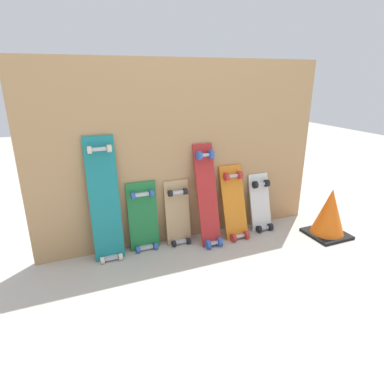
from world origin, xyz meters
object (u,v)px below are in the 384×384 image
object	(u,v)px
skateboard_orange	(235,206)
skateboard_natural	(178,217)
traffic_cone	(330,213)
skateboard_green	(143,221)
skateboard_white	(261,206)
skateboard_teal	(105,205)
skateboard_red	(208,199)

from	to	relation	value
skateboard_orange	skateboard_natural	bearing A→B (deg)	172.42
skateboard_natural	traffic_cone	world-z (taller)	skateboard_natural
traffic_cone	skateboard_green	bearing A→B (deg)	165.40
skateboard_green	skateboard_white	size ratio (longest dim) A/B	1.10
skateboard_teal	skateboard_natural	bearing A→B (deg)	1.59
skateboard_green	traffic_cone	distance (m)	1.56
skateboard_teal	skateboard_green	distance (m)	0.34
skateboard_natural	skateboard_green	bearing A→B (deg)	178.11
skateboard_green	skateboard_red	distance (m)	0.54
skateboard_green	traffic_cone	xyz separation A→B (m)	(1.51, -0.39, -0.03)
skateboard_teal	skateboard_red	distance (m)	0.80
skateboard_green	skateboard_red	bearing A→B (deg)	-9.43
skateboard_orange	skateboard_white	world-z (taller)	skateboard_orange
skateboard_natural	skateboard_orange	world-z (taller)	skateboard_orange
skateboard_natural	traffic_cone	size ratio (longest dim) A/B	1.41
skateboard_green	skateboard_orange	bearing A→B (deg)	-5.49
skateboard_orange	traffic_cone	xyz separation A→B (m)	(0.74, -0.32, -0.06)
skateboard_orange	traffic_cone	bearing A→B (deg)	-23.33
skateboard_orange	traffic_cone	distance (m)	0.81
skateboard_teal	skateboard_natural	distance (m)	0.60
skateboard_red	skateboard_teal	bearing A→B (deg)	175.67
skateboard_red	skateboard_orange	world-z (taller)	skateboard_red
skateboard_white	skateboard_red	bearing A→B (deg)	-175.70
skateboard_teal	skateboard_white	size ratio (longest dim) A/B	1.77
skateboard_teal	skateboard_green	bearing A→B (deg)	5.07
skateboard_orange	skateboard_white	distance (m)	0.29
skateboard_white	skateboard_natural	bearing A→B (deg)	177.39
skateboard_red	traffic_cone	size ratio (longest dim) A/B	2.05
skateboard_red	skateboard_natural	bearing A→B (deg)	161.65
skateboard_green	skateboard_orange	world-z (taller)	skateboard_orange
skateboard_natural	skateboard_white	distance (m)	0.77
skateboard_teal	skateboard_green	size ratio (longest dim) A/B	1.61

